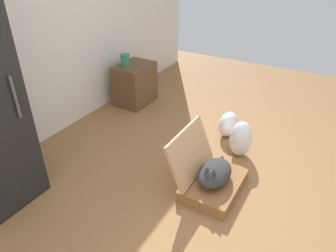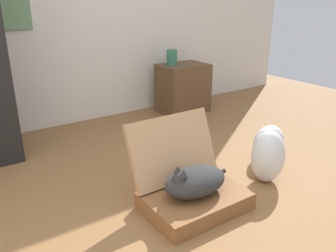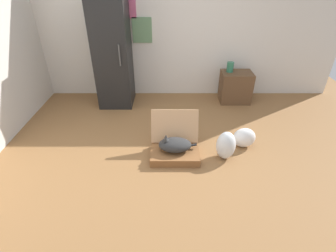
% 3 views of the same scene
% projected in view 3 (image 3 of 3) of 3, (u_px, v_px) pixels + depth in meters
% --- Properties ---
extents(ground_plane, '(7.68, 7.68, 0.00)m').
position_uv_depth(ground_plane, '(171.00, 162.00, 3.41)').
color(ground_plane, olive).
rests_on(ground_plane, ground).
extents(wall_back, '(6.40, 0.15, 2.60)m').
position_uv_depth(wall_back, '(170.00, 27.00, 4.63)').
color(wall_back, silver).
rests_on(wall_back, ground).
extents(suitcase_base, '(0.66, 0.47, 0.12)m').
position_uv_depth(suitcase_base, '(176.00, 153.00, 3.47)').
color(suitcase_base, brown).
rests_on(suitcase_base, ground).
extents(suitcase_lid, '(0.66, 0.21, 0.45)m').
position_uv_depth(suitcase_lid, '(175.00, 126.00, 3.54)').
color(suitcase_lid, tan).
rests_on(suitcase_lid, suitcase_base).
extents(cat, '(0.52, 0.28, 0.22)m').
position_uv_depth(cat, '(175.00, 145.00, 3.40)').
color(cat, '#2D2D2D').
rests_on(cat, suitcase_base).
extents(plastic_bag_white, '(0.26, 0.24, 0.41)m').
position_uv_depth(plastic_bag_white, '(227.00, 146.00, 3.38)').
color(plastic_bag_white, silver).
rests_on(plastic_bag_white, ground).
extents(plastic_bag_clear, '(0.32, 0.21, 0.30)m').
position_uv_depth(plastic_bag_clear, '(245.00, 138.00, 3.63)').
color(plastic_bag_clear, white).
rests_on(plastic_bag_clear, ground).
extents(refrigerator, '(0.59, 0.67, 1.83)m').
position_uv_depth(refrigerator, '(114.00, 55.00, 4.45)').
color(refrigerator, black).
rests_on(refrigerator, ground).
extents(side_table, '(0.56, 0.41, 0.58)m').
position_uv_depth(side_table, '(236.00, 87.00, 4.82)').
color(side_table, brown).
rests_on(side_table, ground).
extents(vase_tall, '(0.12, 0.12, 0.18)m').
position_uv_depth(vase_tall, '(231.00, 67.00, 4.65)').
color(vase_tall, '#2D7051').
rests_on(vase_tall, side_table).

